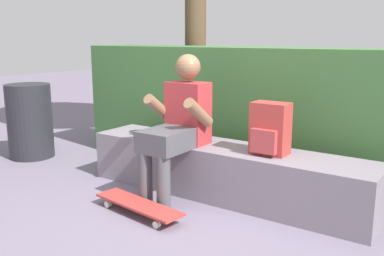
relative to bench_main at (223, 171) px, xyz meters
The scene contains 7 objects.
ground_plane 0.40m from the bench_main, 90.00° to the right, with size 24.00×24.00×0.00m, color slate.
bench_main is the anchor object (origin of this frame).
person_skater 0.56m from the bench_main, 144.58° to the right, with size 0.49×0.62×1.18m.
skateboard_near_person 0.79m from the bench_main, 114.75° to the right, with size 0.82×0.31×0.09m.
backpack_on_bench 0.58m from the bench_main, ahead, with size 0.28×0.23×0.40m.
hedge_row 0.89m from the bench_main, 78.41° to the left, with size 4.41×0.64×1.22m.
trash_bin 2.40m from the bench_main, behind, with size 0.48×0.48×0.82m.
Camera 1 is at (1.74, -2.65, 1.32)m, focal length 40.18 mm.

